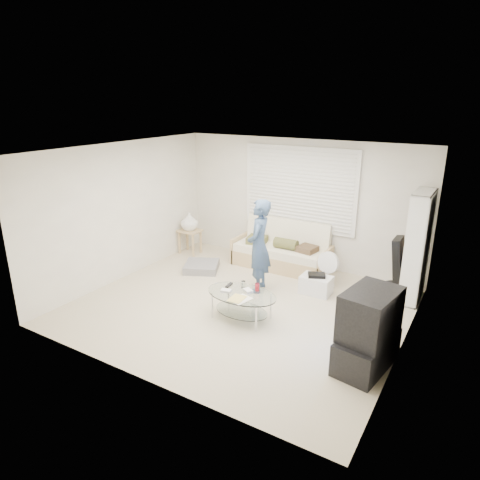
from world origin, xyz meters
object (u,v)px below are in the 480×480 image
Objects in this scene: futon_sofa at (282,252)px; coffee_table at (241,298)px; tv_unit at (368,331)px; bookshelf at (417,247)px.

coffee_table is at bearing -80.00° from futon_sofa.
tv_unit reaches higher than coffee_table.
bookshelf is 2.35m from tv_unit.
tv_unit is (-0.13, -2.31, -0.42)m from bookshelf.
futon_sofa is at bearing 176.16° from bookshelf.
bookshelf reaches higher than futon_sofa.
futon_sofa is at bearing 100.00° from coffee_table.
bookshelf is 1.61× the size of coffee_table.
bookshelf reaches higher than coffee_table.
futon_sofa reaches higher than coffee_table.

